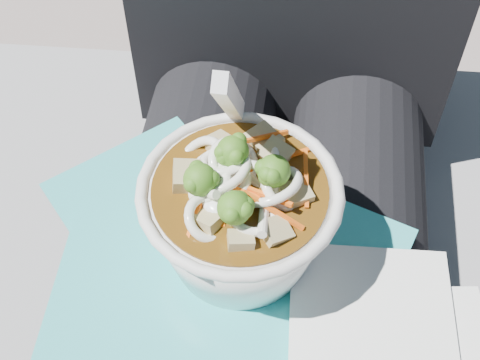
# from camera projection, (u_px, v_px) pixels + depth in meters

# --- Properties ---
(stone_ledge) EXTENTS (1.02, 0.54, 0.47)m
(stone_ledge) POSITION_uv_depth(u_px,v_px,m) (269.00, 303.00, 0.95)
(stone_ledge) COLOR gray
(stone_ledge) RESTS_ON ground
(lap) EXTENTS (0.31, 0.48, 0.14)m
(lap) POSITION_uv_depth(u_px,v_px,m) (263.00, 294.00, 0.62)
(lap) COLOR black
(lap) RESTS_ON stone_ledge
(person_body) EXTENTS (0.34, 0.94, 1.01)m
(person_body) POSITION_uv_depth(u_px,v_px,m) (274.00, 201.00, 0.66)
(person_body) COLOR black
(person_body) RESTS_ON ground
(plastic_bag) EXTENTS (0.35, 0.34, 0.02)m
(plastic_bag) POSITION_uv_depth(u_px,v_px,m) (229.00, 301.00, 0.53)
(plastic_bag) COLOR #2BB3B5
(plastic_bag) RESTS_ON lap
(napkins) EXTENTS (0.17, 0.19, 0.01)m
(napkins) POSITION_uv_depth(u_px,v_px,m) (391.00, 354.00, 0.49)
(napkins) COLOR white
(napkins) RESTS_ON plastic_bag
(udon_bowl) EXTENTS (0.15, 0.16, 0.20)m
(udon_bowl) POSITION_uv_depth(u_px,v_px,m) (239.00, 211.00, 0.50)
(udon_bowl) COLOR white
(udon_bowl) RESTS_ON plastic_bag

